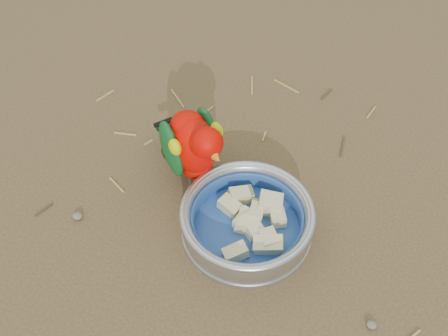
% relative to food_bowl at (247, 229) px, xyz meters
% --- Properties ---
extents(ground, '(60.00, 60.00, 0.00)m').
position_rel_food_bowl_xyz_m(ground, '(-0.00, 0.02, -0.01)').
color(ground, brown).
extents(food_bowl, '(0.22, 0.22, 0.02)m').
position_rel_food_bowl_xyz_m(food_bowl, '(0.00, 0.00, 0.00)').
color(food_bowl, '#B2B2BA').
rests_on(food_bowl, ground).
extents(bowl_wall, '(0.22, 0.22, 0.04)m').
position_rel_food_bowl_xyz_m(bowl_wall, '(0.00, 0.00, 0.03)').
color(bowl_wall, '#B2B2BA').
rests_on(bowl_wall, food_bowl).
extents(fruit_wedges, '(0.13, 0.13, 0.03)m').
position_rel_food_bowl_xyz_m(fruit_wedges, '(0.00, 0.00, 0.02)').
color(fruit_wedges, beige).
rests_on(fruit_wedges, food_bowl).
extents(lory_parrot, '(0.22, 0.21, 0.17)m').
position_rel_food_bowl_xyz_m(lory_parrot, '(-0.12, 0.07, 0.08)').
color(lory_parrot, '#D20700').
rests_on(lory_parrot, ground).
extents(ground_debris, '(0.90, 0.80, 0.01)m').
position_rel_food_bowl_xyz_m(ground_debris, '(0.03, 0.11, -0.01)').
color(ground_debris, '#A8984B').
rests_on(ground_debris, ground).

